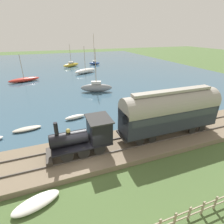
# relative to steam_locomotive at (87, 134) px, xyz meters

# --- Properties ---
(ground_plane) EXTENTS (200.00, 200.00, 0.00)m
(ground_plane) POSITION_rel_steam_locomotive_xyz_m (-0.77, 0.34, -2.14)
(ground_plane) COLOR #476033
(harbor_water) EXTENTS (80.00, 80.00, 0.01)m
(harbor_water) POSITION_rel_steam_locomotive_xyz_m (42.75, 0.34, -2.14)
(harbor_water) COLOR #38566B
(harbor_water) RESTS_ON ground
(rail_embankment) EXTENTS (4.90, 56.00, 0.58)m
(rail_embankment) POSITION_rel_steam_locomotive_xyz_m (-0.00, 0.34, -1.91)
(rail_embankment) COLOR #756651
(rail_embankment) RESTS_ON ground
(steam_locomotive) EXTENTS (2.33, 5.23, 2.99)m
(steam_locomotive) POSITION_rel_steam_locomotive_xyz_m (0.00, 0.00, 0.00)
(steam_locomotive) COLOR black
(steam_locomotive) RESTS_ON rail_embankment
(passenger_coach) EXTENTS (2.34, 9.86, 4.39)m
(passenger_coach) POSITION_rel_steam_locomotive_xyz_m (0.00, -7.86, 0.84)
(passenger_coach) COLOR black
(passenger_coach) RESTS_ON rail_embankment
(sailboat_yellow) EXTENTS (3.98, 5.51, 6.35)m
(sailboat_yellow) POSITION_rel_steam_locomotive_xyz_m (43.04, -4.86, -1.54)
(sailboat_yellow) COLOR gold
(sailboat_yellow) RESTS_ON harbor_water
(sailboat_white) EXTENTS (4.03, 6.35, 6.52)m
(sailboat_white) POSITION_rel_steam_locomotive_xyz_m (32.38, -6.89, -1.54)
(sailboat_white) COLOR white
(sailboat_white) RESTS_ON harbor_water
(sailboat_red) EXTENTS (3.34, 6.31, 5.59)m
(sailboat_red) POSITION_rel_steam_locomotive_xyz_m (28.55, 7.05, -1.69)
(sailboat_red) COLOR #B72D23
(sailboat_red) RESTS_ON harbor_water
(sailboat_gray) EXTENTS (2.78, 5.55, 7.17)m
(sailboat_gray) POSITION_rel_steam_locomotive_xyz_m (16.64, -5.39, -1.35)
(sailboat_gray) COLOR gray
(sailboat_gray) RESTS_ON harbor_water
(sailboat_blue) EXTENTS (2.00, 3.55, 9.18)m
(sailboat_blue) POSITION_rel_steam_locomotive_xyz_m (44.15, -12.42, -1.56)
(sailboat_blue) COLOR #335199
(sailboat_blue) RESTS_ON harbor_water
(rowboat_mid_harbor) EXTENTS (1.09, 2.52, 0.46)m
(rowboat_mid_harbor) POSITION_rel_steam_locomotive_xyz_m (7.36, -0.12, -1.90)
(rowboat_mid_harbor) COLOR silver
(rowboat_mid_harbor) RESTS_ON harbor_water
(rowboat_far_out) EXTENTS (1.19, 2.93, 0.34)m
(rowboat_far_out) POSITION_rel_steam_locomotive_xyz_m (6.38, 5.13, -1.96)
(rowboat_far_out) COLOR #B7B2A3
(rowboat_far_out) RESTS_ON harbor_water
(rowboat_near_shore) EXTENTS (1.01, 2.89, 0.34)m
(rowboat_near_shore) POSITION_rel_steam_locomotive_xyz_m (4.11, -9.76, -1.96)
(rowboat_near_shore) COLOR #B7B2A3
(rowboat_near_shore) RESTS_ON harbor_water
(beached_dinghy) EXTENTS (1.88, 3.00, 0.44)m
(beached_dinghy) POSITION_rel_steam_locomotive_xyz_m (-3.50, 3.98, -1.92)
(beached_dinghy) COLOR silver
(beached_dinghy) RESTS_ON ground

